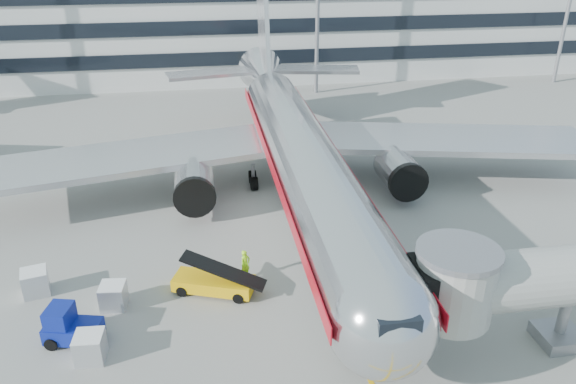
{
  "coord_description": "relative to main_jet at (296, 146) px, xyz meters",
  "views": [
    {
      "loc": [
        -7.19,
        -28.67,
        19.72
      ],
      "look_at": [
        -1.87,
        4.06,
        4.0
      ],
      "focal_mm": 35.0,
      "sensor_mm": 36.0,
      "label": 1
    }
  ],
  "objects": [
    {
      "name": "ground",
      "position": [
        0.0,
        -11.72,
        -4.23
      ],
      "size": [
        180.0,
        180.0,
        0.0
      ],
      "primitive_type": "plane",
      "color": "gray",
      "rests_on": "ground"
    },
    {
      "name": "lead_in_line",
      "position": [
        0.0,
        -1.72,
        -4.23
      ],
      "size": [
        0.25,
        70.0,
        0.01
      ],
      "primitive_type": "cube",
      "color": "#F2B50C",
      "rests_on": "ground"
    },
    {
      "name": "main_jet",
      "position": [
        0.0,
        0.0,
        0.0
      ],
      "size": [
        50.95,
        48.7,
        16.06
      ],
      "color": "silver",
      "rests_on": "ground"
    },
    {
      "name": "terminal",
      "position": [
        0.0,
        46.23,
        3.57
      ],
      "size": [
        150.0,
        24.25,
        15.6
      ],
      "color": "silver",
      "rests_on": "ground"
    },
    {
      "name": "belt_loader",
      "position": [
        -7.09,
        -12.34,
        -3.56
      ],
      "size": [
        5.07,
        3.27,
        2.39
      ],
      "color": "#E7AE09",
      "rests_on": "ground"
    },
    {
      "name": "baggage_tug",
      "position": [
        -14.68,
        -15.54,
        -3.32
      ],
      "size": [
        3.09,
        2.34,
        2.09
      ],
      "color": "navy",
      "rests_on": "ground"
    },
    {
      "name": "cargo_container_left",
      "position": [
        -12.79,
        -12.88,
        -3.5
      ],
      "size": [
        1.51,
        1.51,
        1.47
      ],
      "color": "silver",
      "rests_on": "ground"
    },
    {
      "name": "cargo_container_right",
      "position": [
        -17.48,
        -10.8,
        -3.46
      ],
      "size": [
        1.74,
        1.74,
        1.53
      ],
      "color": "silver",
      "rests_on": "ground"
    },
    {
      "name": "cargo_container_front",
      "position": [
        -13.42,
        -17.15,
        -3.49
      ],
      "size": [
        1.49,
        1.49,
        1.49
      ],
      "color": "silver",
      "rests_on": "ground"
    },
    {
      "name": "ramp_worker",
      "position": [
        -5.1,
        -11.18,
        -3.27
      ],
      "size": [
        0.84,
        0.79,
        1.92
      ],
      "primitive_type": "imported",
      "rotation": [
        0.0,
        0.0,
        0.65
      ],
      "color": "#A2F91A",
      "rests_on": "ground"
    }
  ]
}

